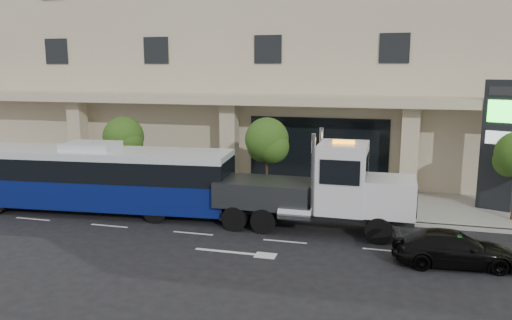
# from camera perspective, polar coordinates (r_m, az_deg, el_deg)

# --- Properties ---
(ground) EXTENTS (120.00, 120.00, 0.00)m
(ground) POSITION_cam_1_polar(r_m,az_deg,el_deg) (21.96, 4.11, -8.00)
(ground) COLOR black
(ground) RESTS_ON ground
(sidewalk) EXTENTS (120.00, 6.00, 0.15)m
(sidewalk) POSITION_cam_1_polar(r_m,az_deg,el_deg) (26.67, 6.12, -4.52)
(sidewalk) COLOR gray
(sidewalk) RESTS_ON ground
(curb) EXTENTS (120.00, 0.30, 0.15)m
(curb) POSITION_cam_1_polar(r_m,az_deg,el_deg) (23.82, 5.01, -6.34)
(curb) COLOR gray
(curb) RESTS_ON ground
(convention_center) EXTENTS (60.00, 17.60, 20.00)m
(convention_center) POSITION_cam_1_polar(r_m,az_deg,el_deg) (36.23, 9.03, 15.14)
(convention_center) COLOR #C7B995
(convention_center) RESTS_ON ground
(tree_left) EXTENTS (2.27, 2.20, 4.22)m
(tree_left) POSITION_cam_1_polar(r_m,az_deg,el_deg) (28.00, -14.85, 2.25)
(tree_left) COLOR #422B19
(tree_left) RESTS_ON sidewalk
(tree_mid) EXTENTS (2.28, 2.20, 4.38)m
(tree_mid) POSITION_cam_1_polar(r_m,az_deg,el_deg) (25.03, 1.29, 2.00)
(tree_mid) COLOR #422B19
(tree_mid) RESTS_ON sidewalk
(city_bus) EXTENTS (13.74, 4.00, 3.43)m
(city_bus) POSITION_cam_1_polar(r_m,az_deg,el_deg) (25.46, -18.17, -1.84)
(city_bus) COLOR black
(city_bus) RESTS_ON ground
(tow_truck) EXTENTS (9.58, 2.52, 4.36)m
(tow_truck) POSITION_cam_1_polar(r_m,az_deg,el_deg) (21.55, 7.58, -3.45)
(tow_truck) COLOR #2D3033
(tow_truck) RESTS_ON ground
(black_sedan) EXTENTS (4.42, 2.16, 1.24)m
(black_sedan) POSITION_cam_1_polar(r_m,az_deg,el_deg) (19.36, 21.69, -9.38)
(black_sedan) COLOR black
(black_sedan) RESTS_ON ground
(signage_pylon) EXTENTS (1.65, 1.11, 6.26)m
(signage_pylon) POSITION_cam_1_polar(r_m,az_deg,el_deg) (26.55, 26.01, 1.58)
(signage_pylon) COLOR black
(signage_pylon) RESTS_ON sidewalk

